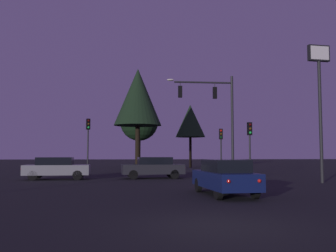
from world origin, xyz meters
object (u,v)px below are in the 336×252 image
object	(u,v)px
traffic_light_corner_left	(221,142)
tree_center_horizon	(139,122)
tree_behind_sign	(138,97)
tree_left_far	(190,121)
traffic_signal_mast_arm	(216,108)
store_sign_illuminated	(319,83)
car_nearside_lane	(225,177)
traffic_light_median	(250,139)
traffic_light_corner_right	(88,135)
car_crossing_left	(153,167)
car_crossing_right	(57,168)

from	to	relation	value
traffic_light_corner_left	tree_center_horizon	world-z (taller)	tree_center_horizon
tree_behind_sign	tree_center_horizon	distance (m)	12.63
traffic_light_corner_left	tree_left_far	distance (m)	16.59
traffic_signal_mast_arm	store_sign_illuminated	distance (m)	8.42
car_nearside_lane	tree_left_far	xyz separation A→B (m)	(3.11, 31.72, 5.12)
tree_center_horizon	car_nearside_lane	bearing A→B (deg)	-84.16
traffic_signal_mast_arm	tree_center_horizon	xyz separation A→B (m)	(-5.77, 20.35, 0.58)
traffic_light_median	tree_behind_sign	bearing A→B (deg)	125.75
traffic_light_corner_right	car_crossing_left	world-z (taller)	traffic_light_corner_right
tree_left_far	car_crossing_right	bearing A→B (deg)	-120.36
tree_center_horizon	traffic_light_corner_right	bearing A→B (deg)	-103.87
traffic_light_corner_right	store_sign_illuminated	xyz separation A→B (m)	(15.16, -9.47, 2.79)
traffic_signal_mast_arm	traffic_light_median	xyz separation A→B (m)	(1.76, -3.00, -2.49)
traffic_signal_mast_arm	car_nearside_lane	distance (m)	13.77
car_nearside_lane	traffic_light_median	bearing A→B (deg)	67.10
car_crossing_left	traffic_light_corner_right	bearing A→B (deg)	140.09
car_crossing_right	tree_behind_sign	bearing A→B (deg)	60.63
traffic_signal_mast_arm	traffic_light_median	size ratio (longest dim) A/B	1.98
traffic_signal_mast_arm	car_nearside_lane	size ratio (longest dim) A/B	1.65
traffic_light_corner_left	traffic_signal_mast_arm	bearing A→B (deg)	-110.65
traffic_light_median	car_crossing_left	xyz separation A→B (m)	(-6.67, 1.44, -2.02)
traffic_signal_mast_arm	traffic_light_corner_right	xyz separation A→B (m)	(-10.11, 2.78, -2.03)
car_crossing_right	tree_left_far	size ratio (longest dim) A/B	0.57
car_nearside_lane	tree_behind_sign	xyz separation A→B (m)	(-3.64, 20.59, 6.45)
traffic_light_median	store_sign_illuminated	world-z (taller)	store_sign_illuminated
traffic_signal_mast_arm	car_crossing_left	bearing A→B (deg)	-162.38
tree_behind_sign	car_crossing_right	bearing A→B (deg)	-119.37
traffic_signal_mast_arm	car_crossing_left	size ratio (longest dim) A/B	1.70
car_nearside_lane	tree_left_far	distance (m)	32.29
car_crossing_left	tree_center_horizon	bearing A→B (deg)	92.23
car_crossing_left	car_crossing_right	distance (m)	6.70
car_crossing_left	tree_left_far	bearing A→B (deg)	74.59
store_sign_illuminated	car_crossing_right	bearing A→B (deg)	164.61
car_nearside_lane	tree_center_horizon	bearing A→B (deg)	95.84
traffic_light_median	tree_center_horizon	distance (m)	24.72
traffic_light_corner_right	car_crossing_right	distance (m)	5.68
tree_behind_sign	traffic_light_corner_right	bearing A→B (deg)	-129.19
car_crossing_left	car_crossing_right	xyz separation A→B (m)	(-6.68, -0.55, 0.00)
traffic_light_corner_right	tree_behind_sign	distance (m)	7.59
traffic_light_corner_left	tree_behind_sign	bearing A→B (deg)	143.72
traffic_light_corner_right	store_sign_illuminated	bearing A→B (deg)	-32.00
traffic_light_corner_right	tree_left_far	size ratio (longest dim) A/B	0.58
car_crossing_left	store_sign_illuminated	distance (m)	12.39
traffic_light_corner_right	tree_center_horizon	distance (m)	18.28
traffic_signal_mast_arm	tree_behind_sign	world-z (taller)	tree_behind_sign
traffic_light_corner_right	car_crossing_left	distance (m)	7.21
car_crossing_left	car_crossing_right	bearing A→B (deg)	-175.31
store_sign_illuminated	tree_center_horizon	bearing A→B (deg)	111.82
traffic_light_corner_left	traffic_light_corner_right	world-z (taller)	traffic_light_corner_right
car_crossing_right	tree_center_horizon	size ratio (longest dim) A/B	0.54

